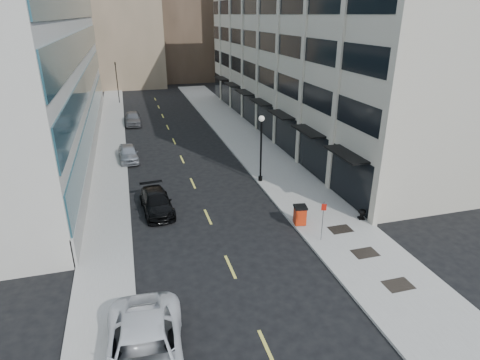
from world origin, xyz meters
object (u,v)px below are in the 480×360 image
trash_bin (300,214)px  urn_planter (362,213)px  lamppost (261,143)px  sign_post (323,216)px  car_white_van (144,354)px  car_silver_sedan (128,153)px  traffic_signal (115,65)px  car_grey_sedan (133,118)px  car_black_pickup (157,202)px

trash_bin → urn_planter: (4.20, -0.47, -0.26)m
lamppost → sign_post: lamppost is taller
car_white_van → car_silver_sedan: bearing=93.8°
car_silver_sedan → lamppost: 13.32m
urn_planter → sign_post: bearing=-155.8°
traffic_signal → car_grey_sedan: bearing=-83.4°
car_silver_sedan → lamppost: size_ratio=0.79×
traffic_signal → trash_bin: traffic_signal is taller
car_black_pickup → car_white_van: bearing=-101.1°
car_black_pickup → car_grey_sedan: size_ratio=1.01×
car_black_pickup → traffic_signal: bearing=89.0°
car_white_van → urn_planter: bearing=34.3°
car_silver_sedan → trash_bin: bearing=-60.2°
car_silver_sedan → urn_planter: size_ratio=6.07×
traffic_signal → lamppost: bearing=-73.0°
car_black_pickup → urn_planter: bearing=-26.1°
car_white_van → car_grey_sedan: bearing=92.5°
car_grey_sedan → urn_planter: car_grey_sedan is taller
car_white_van → sign_post: sign_post is taller
traffic_signal → car_black_pickup: traffic_signal is taller
car_silver_sedan → urn_planter: bearing=-51.5°
car_black_pickup → sign_post: sign_post is taller
traffic_signal → car_black_pickup: size_ratio=1.47×
trash_bin → urn_planter: trash_bin is taller
traffic_signal → car_grey_sedan: (1.58, -13.59, -4.91)m
car_grey_sedan → urn_planter: 32.68m
car_white_van → car_grey_sedan: 38.22m
car_black_pickup → urn_planter: (12.80, -5.09, -0.11)m
traffic_signal → sign_post: (11.36, -45.01, -3.95)m
sign_post → car_white_van: bearing=-124.5°
traffic_signal → lamppost: 36.97m
traffic_signal → urn_planter: size_ratio=9.78×
traffic_signal → car_grey_sedan: size_ratio=1.47×
car_white_van → sign_post: size_ratio=2.55×
car_grey_sedan → sign_post: (9.78, -31.42, 0.96)m
lamppost → car_white_van: bearing=-121.4°
car_black_pickup → sign_post: bearing=-41.1°
traffic_signal → trash_bin: bearing=-75.7°
car_white_van → trash_bin: (10.20, 8.93, -0.06)m
car_grey_sedan → traffic_signal: bearing=97.1°
lamppost → sign_post: (0.56, -9.73, -1.59)m
trash_bin → urn_planter: 4.23m
car_silver_sedan → sign_post: bearing=-62.3°
car_white_van → car_black_pickup: size_ratio=1.36×
trash_bin → car_black_pickup: bearing=161.8°
trash_bin → traffic_signal: bearing=114.3°
lamppost → car_silver_sedan: bearing=140.6°
trash_bin → lamppost: (-0.10, 7.58, 2.52)m
car_grey_sedan → lamppost: bearing=-66.5°
lamppost → sign_post: bearing=-86.7°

